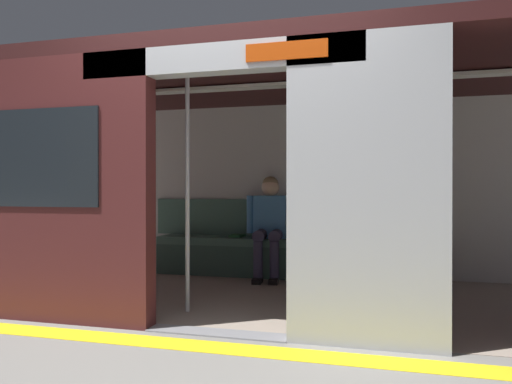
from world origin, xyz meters
name	(u,v)px	position (x,y,z in m)	size (l,w,h in m)	color
ground_plane	(217,334)	(0.00, 0.00, 0.00)	(60.00, 60.00, 0.00)	gray
platform_edge_strip	(202,346)	(0.00, 0.30, 0.00)	(8.00, 0.24, 0.01)	yellow
train_car	(255,144)	(0.07, -1.27, 1.47)	(6.40, 2.86, 2.18)	#ADAFB5
bench_seat	(286,248)	(0.00, -2.35, 0.35)	(3.16, 0.44, 0.46)	#4C7566
person_seated	(269,220)	(0.19, -2.29, 0.68)	(0.55, 0.71, 1.18)	#4C8CC6
handbag	(305,231)	(-0.21, -2.43, 0.54)	(0.26, 0.15, 0.17)	maroon
book	(237,236)	(0.62, -2.41, 0.47)	(0.15, 0.22, 0.03)	#33723F
grab_pole_door	(187,191)	(0.46, -0.54, 1.02)	(0.04, 0.04, 2.04)	silver
grab_pole_far	(299,191)	(-0.46, -0.68, 1.02)	(0.04, 0.04, 2.04)	silver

